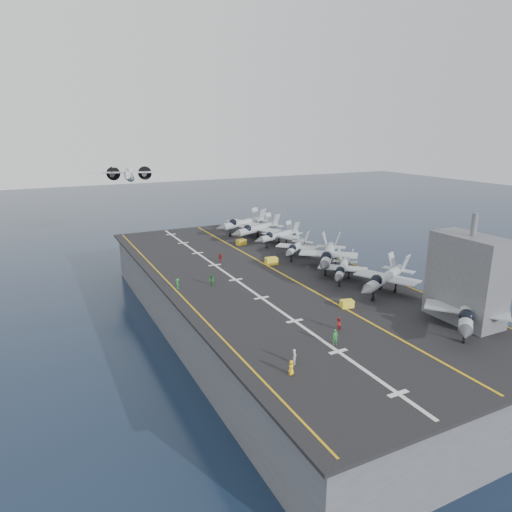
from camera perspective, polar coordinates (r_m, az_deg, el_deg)
name	(u,v)px	position (r m, az deg, el deg)	size (l,w,h in m)	color
ground	(265,328)	(86.50, 1.19, -8.97)	(500.00, 500.00, 0.00)	#142135
hull	(266,303)	(84.55, 1.21, -5.88)	(36.00, 90.00, 10.00)	#56595E
flight_deck	(266,276)	(82.79, 1.23, -2.53)	(38.00, 92.00, 0.40)	black
foul_line	(280,273)	(84.09, 3.05, -2.10)	(0.35, 90.00, 0.02)	gold
landing_centerline	(236,280)	(80.25, -2.57, -2.97)	(0.50, 90.00, 0.02)	silver
deck_edge_port	(175,289)	(76.72, -10.11, -4.09)	(0.25, 90.00, 0.02)	gold
deck_edge_stbd	(348,262)	(92.42, 11.45, -0.77)	(0.25, 90.00, 0.02)	gold
island_superstructure	(469,268)	(67.55, 25.03, -1.40)	(5.00, 10.00, 15.00)	#56595E
fighter_jet_0	(467,310)	(66.02, 24.84, -6.13)	(18.82, 17.98, 5.46)	gray
fighter_jet_2	(385,277)	(75.77, 15.82, -2.59)	(18.35, 15.95, 5.35)	#939DA4
fighter_jet_3	(342,268)	(80.75, 10.73, -1.49)	(14.94, 15.09, 4.42)	#9197A1
fighter_jet_4	(328,254)	(87.00, 9.02, 0.27)	(19.02, 19.65, 5.71)	gray
fighter_jet_5	(296,246)	(94.25, 5.07, 1.20)	(15.26, 15.03, 4.46)	#969EA7
fighter_jet_6	(278,235)	(103.50, 2.82, 2.64)	(16.12, 13.32, 4.80)	#9097A0
fighter_jet_7	(257,228)	(109.06, 0.17, 3.51)	(18.62, 15.70, 5.49)	gray
fighter_jet_8	(243,222)	(115.26, -1.62, 4.22)	(19.22, 16.07, 5.69)	#8C929C
tow_cart_a	(347,304)	(69.25, 11.30, -5.87)	(2.05, 1.53, 1.12)	yellow
tow_cart_b	(271,261)	(89.08, 1.93, -0.63)	(2.44, 1.73, 1.38)	yellow
tow_cart_c	(241,242)	(104.16, -1.86, 1.73)	(2.36, 1.81, 1.26)	gold
crew_0	(291,368)	(50.46, 4.44, -13.73)	(1.22, 1.10, 1.70)	yellow
crew_1	(295,356)	(52.58, 4.84, -12.41)	(1.10, 1.27, 1.79)	silver
crew_2	(211,280)	(77.27, -5.60, -3.00)	(0.82, 1.21, 2.01)	#237B2B
crew_3	(178,284)	(76.69, -9.77, -3.43)	(0.71, 1.04, 1.69)	green
crew_4	(220,258)	(90.80, -4.49, -0.20)	(1.31, 1.17, 1.83)	#A10E14
crew_6	(335,337)	(57.34, 9.87, -9.97)	(1.38, 1.08, 2.03)	#2A7E34
crew_7	(338,324)	(61.47, 10.23, -8.32)	(1.22, 0.99, 1.75)	#B21919
transport_plane	(129,177)	(135.37, -15.62, 9.50)	(24.58, 19.90, 5.06)	silver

